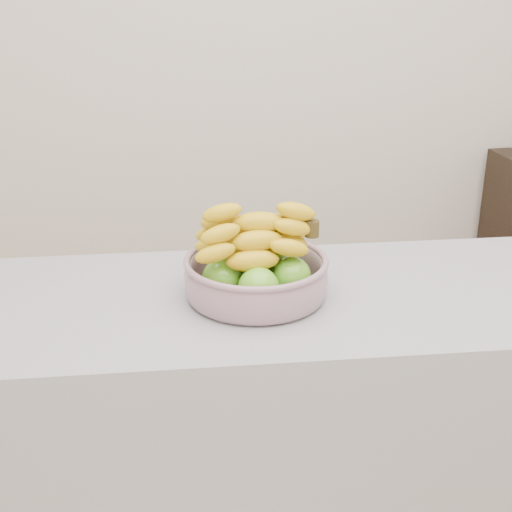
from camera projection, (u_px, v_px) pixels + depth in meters
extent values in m
cube|color=beige|center=(266.00, 30.00, 2.98)|extent=(4.00, 0.05, 2.70)
cube|color=gray|center=(343.00, 450.00, 1.83)|extent=(2.00, 0.60, 0.90)
cylinder|color=#9DA4BC|center=(256.00, 294.00, 1.63)|extent=(0.28, 0.28, 0.01)
torus|color=#9DA4BC|center=(256.00, 261.00, 1.60)|extent=(0.33, 0.33, 0.02)
sphere|color=#5C981A|center=(259.00, 288.00, 1.54)|extent=(0.09, 0.09, 0.09)
sphere|color=#5C981A|center=(291.00, 276.00, 1.60)|extent=(0.09, 0.09, 0.09)
sphere|color=#5C981A|center=(274.00, 261.00, 1.68)|extent=(0.09, 0.09, 0.09)
sphere|color=#5C981A|center=(234.00, 262.00, 1.67)|extent=(0.09, 0.09, 0.09)
sphere|color=#5C981A|center=(222.00, 278.00, 1.59)|extent=(0.09, 0.09, 0.09)
ellipsoid|color=#FFEF15|center=(253.00, 261.00, 1.55)|extent=(0.21, 0.06, 0.05)
ellipsoid|color=#FFEF15|center=(251.00, 252.00, 1.59)|extent=(0.21, 0.06, 0.05)
ellipsoid|color=#FFEF15|center=(250.00, 243.00, 1.64)|extent=(0.21, 0.08, 0.05)
ellipsoid|color=#FFEF15|center=(257.00, 241.00, 1.55)|extent=(0.21, 0.08, 0.05)
ellipsoid|color=#FFEF15|center=(255.00, 232.00, 1.61)|extent=(0.21, 0.10, 0.05)
ellipsoid|color=#FFEF15|center=(259.00, 222.00, 1.57)|extent=(0.21, 0.06, 0.05)
cylinder|color=#382D12|center=(312.00, 228.00, 1.58)|extent=(0.03, 0.03, 0.04)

